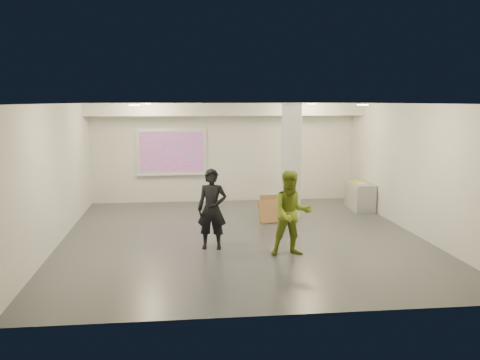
{
  "coord_description": "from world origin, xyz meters",
  "views": [
    {
      "loc": [
        -1.42,
        -11.7,
        3.05
      ],
      "look_at": [
        0.0,
        0.4,
        1.25
      ],
      "focal_mm": 40.0,
      "sensor_mm": 36.0,
      "label": 1
    }
  ],
  "objects": [
    {
      "name": "column",
      "position": [
        1.5,
        1.8,
        1.5
      ],
      "size": [
        0.52,
        0.52,
        3.0
      ],
      "primitive_type": "cylinder",
      "color": "silver",
      "rests_on": "floor"
    },
    {
      "name": "cardboard_back",
      "position": [
        0.97,
        1.63,
        0.33
      ],
      "size": [
        0.61,
        0.15,
        0.66
      ],
      "primitive_type": "cube",
      "rotation": [
        -0.11,
        0.0,
        0.04
      ],
      "color": "olive",
      "rests_on": "floor"
    },
    {
      "name": "projection_screen",
      "position": [
        -1.6,
        4.45,
        1.53
      ],
      "size": [
        2.1,
        0.13,
        1.42
      ],
      "color": "silver",
      "rests_on": "wall_back"
    },
    {
      "name": "downlight_ne",
      "position": [
        2.2,
        2.5,
        2.98
      ],
      "size": [
        0.22,
        0.22,
        0.02
      ],
      "primitive_type": "cylinder",
      "color": "#FFD586",
      "rests_on": "ceiling"
    },
    {
      "name": "ceiling",
      "position": [
        0.0,
        0.0,
        3.0
      ],
      "size": [
        8.0,
        9.0,
        0.01
      ],
      "primitive_type": "cube",
      "color": "white",
      "rests_on": "floor"
    },
    {
      "name": "downlight_se",
      "position": [
        2.2,
        -1.5,
        2.98
      ],
      "size": [
        0.22,
        0.22,
        0.02
      ],
      "primitive_type": "cylinder",
      "color": "#FFD586",
      "rests_on": "ceiling"
    },
    {
      "name": "credenza",
      "position": [
        3.72,
        2.77,
        0.38
      ],
      "size": [
        0.6,
        1.32,
        0.76
      ],
      "primitive_type": "cube",
      "rotation": [
        0.0,
        0.0,
        -0.04
      ],
      "color": "gray",
      "rests_on": "floor"
    },
    {
      "name": "woman",
      "position": [
        -0.73,
        -0.88,
        0.84
      ],
      "size": [
        0.69,
        0.53,
        1.68
      ],
      "primitive_type": "imported",
      "rotation": [
        0.0,
        0.0,
        -0.22
      ],
      "color": "black",
      "rests_on": "floor"
    },
    {
      "name": "cardboard_front",
      "position": [
        0.84,
        1.35,
        0.29
      ],
      "size": [
        0.58,
        0.38,
        0.58
      ],
      "primitive_type": "cube",
      "rotation": [
        -0.28,
        0.0,
        0.32
      ],
      "color": "olive",
      "rests_on": "floor"
    },
    {
      "name": "downlight_nw",
      "position": [
        -2.2,
        2.5,
        2.98
      ],
      "size": [
        0.22,
        0.22,
        0.02
      ],
      "primitive_type": "cylinder",
      "color": "#FFD586",
      "rests_on": "ceiling"
    },
    {
      "name": "wall_right",
      "position": [
        4.0,
        0.0,
        1.5
      ],
      "size": [
        0.01,
        9.0,
        3.0
      ],
      "primitive_type": "cube",
      "color": "silver",
      "rests_on": "floor"
    },
    {
      "name": "soffit_band",
      "position": [
        0.0,
        3.95,
        2.82
      ],
      "size": [
        8.0,
        1.1,
        0.36
      ],
      "primitive_type": "cube",
      "color": "silver",
      "rests_on": "ceiling"
    },
    {
      "name": "wall_back",
      "position": [
        0.0,
        4.5,
        1.5
      ],
      "size": [
        8.0,
        0.01,
        3.0
      ],
      "primitive_type": "cube",
      "color": "silver",
      "rests_on": "floor"
    },
    {
      "name": "papers_stack",
      "position": [
        3.69,
        2.63,
        0.76
      ],
      "size": [
        0.25,
        0.31,
        0.02
      ],
      "primitive_type": "cube",
      "rotation": [
        0.0,
        0.0,
        -0.08
      ],
      "color": "silver",
      "rests_on": "credenza"
    },
    {
      "name": "postit_pad",
      "position": [
        3.67,
        2.83,
        0.77
      ],
      "size": [
        0.28,
        0.35,
        0.03
      ],
      "primitive_type": "cube",
      "rotation": [
        0.0,
        0.0,
        0.15
      ],
      "color": "#E2C500",
      "rests_on": "credenza"
    },
    {
      "name": "downlight_sw",
      "position": [
        -2.2,
        -1.5,
        2.98
      ],
      "size": [
        0.22,
        0.22,
        0.02
      ],
      "primitive_type": "cylinder",
      "color": "#FFD586",
      "rests_on": "ceiling"
    },
    {
      "name": "floor",
      "position": [
        0.0,
        0.0,
        0.0
      ],
      "size": [
        8.0,
        9.0,
        0.01
      ],
      "primitive_type": "cube",
      "color": "#383B40",
      "rests_on": "ground"
    },
    {
      "name": "man",
      "position": [
        0.8,
        -1.52,
        0.85
      ],
      "size": [
        0.83,
        0.65,
        1.7
      ],
      "primitive_type": "imported",
      "rotation": [
        0.0,
        0.0,
        0.01
      ],
      "color": "olive",
      "rests_on": "floor"
    },
    {
      "name": "wall_left",
      "position": [
        -4.0,
        0.0,
        1.5
      ],
      "size": [
        0.01,
        9.0,
        3.0
      ],
      "primitive_type": "cube",
      "color": "silver",
      "rests_on": "floor"
    },
    {
      "name": "wall_front",
      "position": [
        0.0,
        -4.5,
        1.5
      ],
      "size": [
        8.0,
        0.01,
        3.0
      ],
      "primitive_type": "cube",
      "color": "silver",
      "rests_on": "floor"
    }
  ]
}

